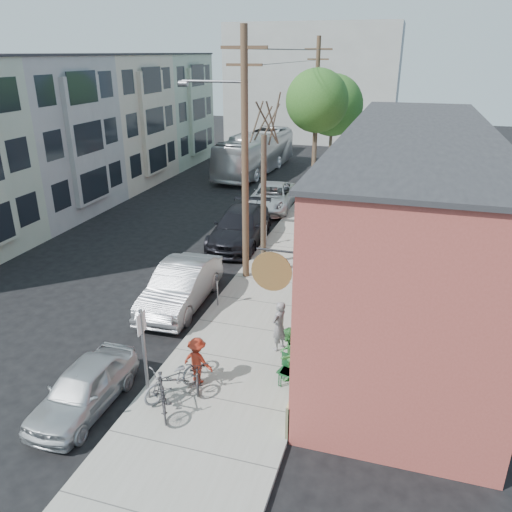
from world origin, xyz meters
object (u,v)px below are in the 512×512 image
(patio_chair_a, at_px, (287,371))
(parked_bike_b, at_px, (173,379))
(tree_leafy_mid, at_px, (317,101))
(cyclist, at_px, (197,361))
(bus, at_px, (256,153))
(car_0, at_px, (84,388))
(patron_grey, at_px, (279,326))
(parking_meter_far, at_px, (266,229))
(car_3, at_px, (272,197))
(utility_pole_near, at_px, (244,155))
(sign_post, at_px, (144,346))
(car_1, at_px, (181,286))
(parking_meter_near, at_px, (217,286))
(car_2, at_px, (240,227))
(patio_chair_b, at_px, (289,372))
(tree_bare, at_px, (263,202))
(parked_bike_a, at_px, (162,395))
(tree_leafy_far, at_px, (333,105))
(patron_green, at_px, (288,354))

(patio_chair_a, distance_m, parked_bike_b, 3.27)
(tree_leafy_mid, bearing_deg, cyclist, -88.34)
(bus, bearing_deg, car_0, -77.69)
(patron_grey, bearing_deg, parking_meter_far, -139.75)
(parking_meter_far, xyz_separation_m, car_3, (-1.45, 6.50, -0.20))
(utility_pole_near, xyz_separation_m, patio_chair_a, (3.55, -6.93, -4.82))
(sign_post, height_order, patio_chair_a, sign_post)
(cyclist, height_order, car_1, car_1)
(parking_meter_near, distance_m, car_2, 7.24)
(patio_chair_b, height_order, cyclist, cyclist)
(parking_meter_far, relative_size, patron_grey, 0.72)
(parking_meter_near, xyz_separation_m, tree_bare, (0.55, 4.42, 2.09))
(car_2, bearing_deg, parking_meter_far, -12.12)
(car_2, bearing_deg, parked_bike_b, -83.55)
(cyclist, relative_size, car_1, 0.29)
(parking_meter_near, relative_size, parked_bike_a, 0.73)
(bus, bearing_deg, sign_post, -74.48)
(patio_chair_a, relative_size, car_0, 0.23)
(tree_bare, distance_m, cyclist, 9.39)
(car_2, bearing_deg, bus, 100.53)
(tree_leafy_mid, distance_m, parked_bike_a, 23.53)
(tree_leafy_mid, xyz_separation_m, bus, (-5.93, 6.15, -4.71))
(sign_post, height_order, car_2, sign_post)
(bus, bearing_deg, car_2, -71.32)
(parked_bike_b, distance_m, bus, 28.94)
(tree_leafy_mid, relative_size, bus, 0.71)
(tree_bare, distance_m, patron_grey, 7.43)
(parking_meter_far, distance_m, patio_chair_a, 11.50)
(car_1, bearing_deg, car_0, -92.27)
(bus, bearing_deg, utility_pole_near, -69.84)
(tree_bare, xyz_separation_m, cyclist, (0.62, -9.11, -2.19))
(parking_meter_far, xyz_separation_m, tree_bare, (0.55, -2.45, 2.09))
(tree_bare, height_order, bus, tree_bare)
(tree_bare, relative_size, patio_chair_b, 6.64)
(sign_post, bearing_deg, car_3, 94.63)
(car_2, bearing_deg, parked_bike_a, -84.00)
(parking_meter_near, bearing_deg, car_2, 101.55)
(parking_meter_near, bearing_deg, tree_leafy_far, 88.66)
(utility_pole_near, height_order, parked_bike_b, utility_pole_near)
(tree_bare, distance_m, car_2, 4.00)
(parking_meter_near, bearing_deg, parked_bike_a, -82.95)
(parked_bike_b, bearing_deg, tree_leafy_mid, 118.50)
(cyclist, bearing_deg, parked_bike_b, 69.57)
(cyclist, relative_size, parked_bike_a, 0.86)
(tree_bare, xyz_separation_m, patron_green, (3.10, -8.16, -2.08))
(car_1, relative_size, car_2, 0.85)
(patio_chair_a, relative_size, patron_green, 0.52)
(patio_chair_a, relative_size, car_1, 0.17)
(patron_green, distance_m, cyclist, 2.65)
(utility_pole_near, distance_m, parked_bike_b, 9.62)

